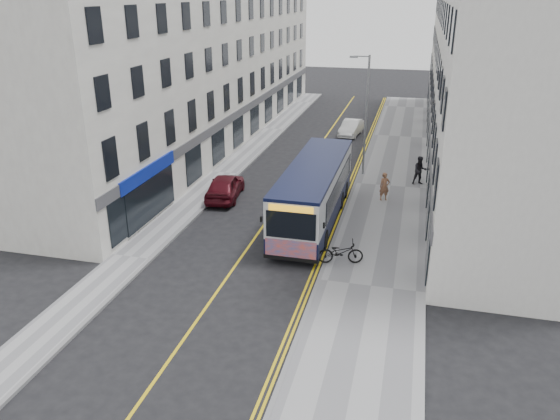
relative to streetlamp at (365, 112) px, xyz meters
The scene contains 17 objects.
ground 15.25m from the streetlamp, 106.58° to the right, with size 140.00×140.00×0.00m, color black.
pavement_east 5.20m from the streetlamp, 43.87° to the right, with size 4.50×64.00×0.12m, color gray.
pavement_west 10.33m from the streetlamp, 167.70° to the right, with size 2.00×64.00×0.12m, color gray.
kerb_east 4.76m from the streetlamp, 94.85° to the right, with size 0.18×64.00×0.13m, color slate.
kerb_west 9.45m from the streetlamp, 166.24° to the right, with size 0.18×64.00×0.13m, color slate.
road_centre_line 6.37m from the streetlamp, 154.37° to the right, with size 0.12×64.00×0.01m, color gold.
road_dbl_yellow_inner 4.85m from the streetlamp, 107.21° to the right, with size 0.10×64.00×0.01m, color gold.
road_dbl_yellow_outer 4.83m from the streetlamp, 101.85° to the right, with size 0.10×64.00×0.01m, color gold.
terrace_east 10.35m from the streetlamp, 43.68° to the left, with size 6.00×46.00×13.00m, color white.
terrace_west 15.06m from the streetlamp, 152.01° to the left, with size 6.00×46.00×13.00m, color white.
streetlamp is the anchor object (origin of this frame).
city_bus 9.16m from the streetlamp, 101.04° to the right, with size 2.60×11.16×3.24m.
bicycle 13.97m from the streetlamp, 87.88° to the right, with size 0.72×2.07×1.09m, color black.
pedestrian_near 6.11m from the streetlamp, 68.79° to the right, with size 0.62×0.41×1.70m, color #915E42.
pedestrian_far 5.23m from the streetlamp, 17.91° to the right, with size 0.89×0.70×1.84m, color black.
car_white 11.79m from the streetlamp, 101.00° to the left, with size 1.41×4.05×1.34m, color silver.
car_maroon 10.57m from the streetlamp, 139.66° to the right, with size 1.79×4.45×1.52m, color #4A0C15.
Camera 1 is at (7.45, -21.82, 11.75)m, focal length 35.00 mm.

